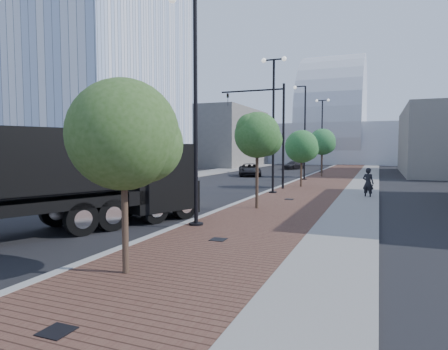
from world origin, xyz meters
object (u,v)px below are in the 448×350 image
at_px(dark_car_mid, 250,170).
at_px(dump_truck, 79,188).
at_px(white_sedan, 174,193).
at_px(pedestrian, 368,183).

bearing_deg(dark_car_mid, dump_truck, -105.97).
relative_size(white_sedan, pedestrian, 2.11).
bearing_deg(dump_truck, dark_car_mid, 118.56).
bearing_deg(dark_car_mid, white_sedan, -103.61).
xyz_separation_m(white_sedan, dark_car_mid, (-3.12, 23.14, 0.03)).
height_order(dump_truck, dark_car_mid, dump_truck).
height_order(white_sedan, dark_car_mid, dark_car_mid).
relative_size(dark_car_mid, pedestrian, 2.63).
distance_m(white_sedan, pedestrian, 12.21).
distance_m(dump_truck, white_sedan, 7.06).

